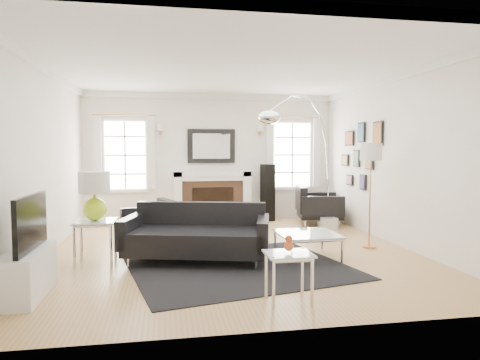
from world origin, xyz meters
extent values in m
plane|color=#AD7C48|center=(0.00, 0.00, 0.00)|extent=(6.00, 6.00, 0.00)
cube|color=white|center=(0.00, 3.00, 1.40)|extent=(5.50, 0.04, 2.80)
cube|color=white|center=(0.00, -3.00, 1.40)|extent=(5.50, 0.04, 2.80)
cube|color=white|center=(-2.75, 0.00, 1.40)|extent=(0.04, 6.00, 2.80)
cube|color=white|center=(2.75, 0.00, 1.40)|extent=(0.04, 6.00, 2.80)
cube|color=white|center=(0.00, 0.00, 2.80)|extent=(5.50, 6.00, 0.02)
cube|color=white|center=(0.00, 0.00, 2.74)|extent=(5.50, 6.00, 0.12)
cube|color=white|center=(-0.75, 2.80, 0.55)|extent=(0.18, 0.38, 1.10)
cube|color=white|center=(0.75, 2.80, 0.55)|extent=(0.18, 0.38, 1.10)
cube|color=white|center=(0.00, 2.80, 1.05)|extent=(1.70, 0.38, 0.12)
cube|color=white|center=(0.00, 2.80, 0.95)|extent=(1.50, 0.34, 0.10)
cube|color=brown|center=(0.00, 2.82, 0.45)|extent=(1.30, 0.30, 0.90)
cube|color=black|center=(0.00, 2.72, 0.38)|extent=(0.90, 0.10, 0.76)
cube|color=brown|center=(0.00, 2.55, 0.02)|extent=(1.70, 0.50, 0.04)
cube|color=black|center=(0.00, 2.96, 1.65)|extent=(1.05, 0.06, 0.75)
cube|color=white|center=(0.00, 2.92, 1.65)|extent=(0.82, 0.02, 0.55)
cube|color=white|center=(-1.85, 2.97, 1.45)|extent=(1.00, 0.05, 1.60)
cube|color=white|center=(-1.85, 2.94, 1.45)|extent=(0.84, 0.02, 1.44)
cube|color=white|center=(-2.40, 2.87, 1.50)|extent=(0.14, 0.05, 1.55)
cube|color=white|center=(-1.30, 2.87, 1.50)|extent=(0.14, 0.05, 1.55)
cube|color=white|center=(1.85, 2.97, 1.45)|extent=(1.00, 0.05, 1.60)
cube|color=white|center=(1.85, 2.94, 1.45)|extent=(0.84, 0.02, 1.44)
cube|color=white|center=(1.30, 2.87, 1.50)|extent=(0.14, 0.05, 1.55)
cube|color=white|center=(2.40, 2.87, 1.50)|extent=(0.14, 0.05, 1.55)
cube|color=black|center=(2.72, 0.60, 1.85)|extent=(0.03, 0.34, 0.44)
cube|color=#B46030|center=(2.70, 0.60, 1.85)|extent=(0.01, 0.29, 0.39)
cube|color=black|center=(2.72, 1.25, 1.90)|extent=(0.03, 0.28, 0.38)
cube|color=#366795|center=(2.70, 1.25, 1.90)|extent=(0.01, 0.23, 0.33)
cube|color=black|center=(2.72, 1.80, 1.80)|extent=(0.03, 0.40, 0.30)
cube|color=#A85333|center=(2.70, 1.80, 1.80)|extent=(0.01, 0.35, 0.25)
cube|color=black|center=(2.72, 0.90, 1.35)|extent=(0.03, 0.30, 0.30)
cube|color=olive|center=(2.70, 0.90, 1.35)|extent=(0.01, 0.25, 0.25)
cube|color=black|center=(2.72, 1.45, 1.40)|extent=(0.03, 0.26, 0.34)
cube|color=#548D58|center=(2.70, 1.45, 1.40)|extent=(0.01, 0.21, 0.29)
cube|color=black|center=(2.72, 2.00, 1.35)|extent=(0.03, 0.32, 0.24)
cube|color=#AD884A|center=(2.70, 2.00, 1.35)|extent=(0.01, 0.27, 0.19)
cube|color=black|center=(2.72, 1.15, 0.95)|extent=(0.03, 0.24, 0.30)
cube|color=#403468|center=(2.70, 1.15, 0.95)|extent=(0.01, 0.19, 0.25)
cube|color=black|center=(2.72, 1.75, 0.95)|extent=(0.03, 0.28, 0.22)
cube|color=#A66178|center=(2.70, 1.75, 0.95)|extent=(0.01, 0.23, 0.17)
cube|color=white|center=(-2.45, -1.70, 0.25)|extent=(0.35, 1.00, 0.50)
cube|color=black|center=(-2.40, -1.70, 0.80)|extent=(0.05, 1.00, 0.58)
cube|color=black|center=(-0.04, -0.99, 0.01)|extent=(3.19, 2.84, 0.01)
cube|color=black|center=(-0.58, -0.57, 0.30)|extent=(2.07, 1.34, 0.32)
cube|color=black|center=(-0.48, -0.18, 0.53)|extent=(1.88, 0.61, 0.53)
cube|color=black|center=(-1.48, -0.34, 0.42)|extent=(0.36, 0.91, 0.40)
cube|color=black|center=(0.32, -0.79, 0.42)|extent=(0.36, 0.91, 0.40)
cube|color=black|center=(-1.29, 0.87, 0.26)|extent=(0.96, 0.96, 0.28)
cube|color=black|center=(-0.98, 0.99, 0.47)|extent=(0.38, 0.75, 0.47)
cube|color=black|center=(-1.42, 1.23, 0.38)|extent=(0.75, 0.36, 0.36)
cube|color=black|center=(-1.17, 0.52, 0.38)|extent=(0.75, 0.36, 0.36)
cube|color=black|center=(2.20, 2.08, 0.30)|extent=(1.00, 1.00, 0.32)
cube|color=black|center=(1.82, 2.15, 0.54)|extent=(0.30, 0.87, 0.54)
cube|color=black|center=(2.12, 1.66, 0.43)|extent=(0.87, 0.28, 0.41)
cube|color=black|center=(2.28, 2.50, 0.43)|extent=(0.87, 0.28, 0.41)
cube|color=silver|center=(1.00, -0.65, 0.36)|extent=(0.83, 0.83, 0.02)
cylinder|color=silver|center=(0.63, -1.03, 0.19)|extent=(0.04, 0.04, 0.37)
cylinder|color=silver|center=(1.38, -1.03, 0.19)|extent=(0.04, 0.04, 0.37)
cylinder|color=silver|center=(0.63, -0.28, 0.19)|extent=(0.04, 0.04, 0.37)
cylinder|color=silver|center=(1.38, -0.28, 0.19)|extent=(0.04, 0.04, 0.37)
cube|color=silver|center=(-1.95, -0.44, 0.59)|extent=(0.55, 0.55, 0.02)
cylinder|color=silver|center=(-2.18, -0.67, 0.30)|extent=(0.04, 0.04, 0.60)
cylinder|color=silver|center=(-1.72, -0.67, 0.30)|extent=(0.04, 0.04, 0.60)
cylinder|color=silver|center=(-2.18, -0.21, 0.30)|extent=(0.04, 0.04, 0.60)
cylinder|color=silver|center=(-1.72, -0.21, 0.30)|extent=(0.04, 0.04, 0.60)
cube|color=silver|center=(0.23, -2.36, 0.51)|extent=(0.47, 0.40, 0.02)
cylinder|color=silver|center=(0.04, -2.52, 0.26)|extent=(0.04, 0.04, 0.52)
cylinder|color=silver|center=(0.43, -2.52, 0.26)|extent=(0.04, 0.04, 0.52)
cylinder|color=silver|center=(0.04, -2.20, 0.26)|extent=(0.04, 0.04, 0.52)
cylinder|color=silver|center=(0.43, -2.20, 0.26)|extent=(0.04, 0.04, 0.52)
sphere|color=#BAE31C|center=(-1.95, -0.44, 0.76)|extent=(0.31, 0.31, 0.31)
cylinder|color=#BAE31C|center=(-1.95, -0.44, 0.91)|extent=(0.04, 0.04, 0.13)
cylinder|color=white|center=(-1.95, -0.44, 1.12)|extent=(0.42, 0.42, 0.29)
sphere|color=#C44619|center=(0.23, -2.36, 0.59)|extent=(0.10, 0.10, 0.10)
sphere|color=#C44619|center=(0.23, -2.36, 0.66)|extent=(0.07, 0.07, 0.07)
cube|color=silver|center=(2.20, 1.61, 0.11)|extent=(0.27, 0.44, 0.22)
ellipsoid|color=silver|center=(0.66, 0.29, 2.09)|extent=(0.37, 0.37, 0.22)
cylinder|color=#C58344|center=(2.20, -0.18, 0.02)|extent=(0.21, 0.21, 0.03)
cylinder|color=#C58344|center=(2.20, -0.18, 0.74)|extent=(0.03, 0.03, 1.48)
cylinder|color=white|center=(2.20, -0.18, 1.53)|extent=(0.34, 0.34, 0.28)
cube|color=black|center=(1.21, 2.65, 0.63)|extent=(0.30, 0.30, 1.25)
camera|label=1|loc=(-0.98, -6.48, 1.56)|focal=32.00mm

